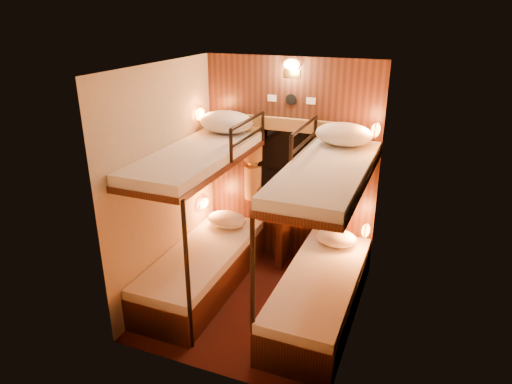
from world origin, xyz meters
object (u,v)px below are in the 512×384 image
at_px(bunk_left, 202,242).
at_px(bottle_right, 294,207).
at_px(bottle_left, 286,205).
at_px(table, 283,233).
at_px(bunk_right, 321,265).

height_order(bunk_left, bottle_right, bunk_left).
height_order(bunk_left, bottle_left, bunk_left).
bearing_deg(table, bottle_left, 73.93).
bearing_deg(bunk_right, bottle_right, 122.96).
xyz_separation_m(bunk_right, bottle_left, (-0.63, 0.83, 0.19)).
distance_m(bunk_left, bottle_left, 1.08).
distance_m(bunk_right, bottle_left, 1.06).
xyz_separation_m(table, bottle_left, (0.02, 0.05, 0.34)).
bearing_deg(bunk_right, table, 129.67).
height_order(table, bottle_right, bottle_right).
distance_m(bunk_left, table, 1.02).
xyz_separation_m(bottle_left, bottle_right, (0.08, 0.01, -0.01)).
bearing_deg(table, bottle_right, 33.04).
bearing_deg(bunk_left, bottle_right, 48.54).
bearing_deg(bottle_left, bunk_left, -128.49).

